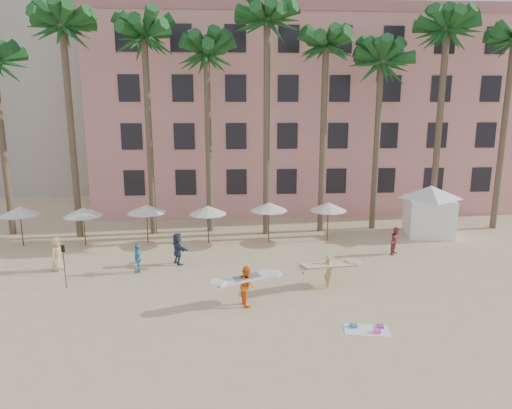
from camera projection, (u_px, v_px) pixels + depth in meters
The scene contains 10 objects.
ground at pixel (221, 335), 18.21m from camera, with size 120.00×120.00×0.00m, color #D1B789.
pink_hotel at pixel (299, 116), 42.25m from camera, with size 35.00×14.00×16.00m, color #DD8886.
palm_row at pixel (229, 43), 30.08m from camera, with size 44.40×5.40×16.30m.
umbrella_row at pixel (177, 209), 29.72m from camera, with size 22.50×2.70×2.73m.
cabana at pixel (430, 206), 31.87m from camera, with size 5.25×5.25×3.50m.
beach_towel at pixel (368, 329), 18.61m from camera, with size 1.93×1.27×0.14m.
carrier_yellow at pixel (329, 269), 22.81m from camera, with size 3.03×1.70×1.67m.
carrier_white at pixel (247, 284), 20.78m from camera, with size 2.83×1.59×1.85m.
beachgoers at pixel (192, 249), 26.04m from camera, with size 20.59×3.27×1.91m.
paddle at pixel (64, 261), 22.61m from camera, with size 0.18×0.04×2.23m.
Camera 1 is at (0.43, -16.72, 9.00)m, focal length 32.00 mm.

